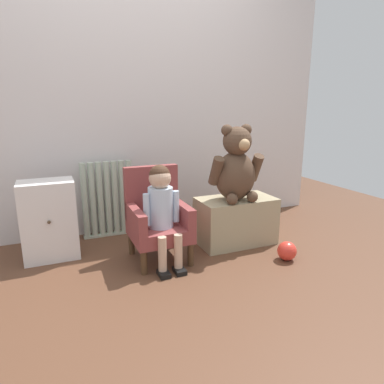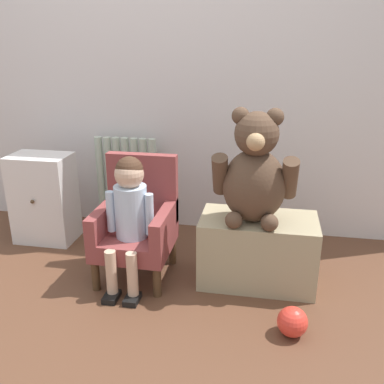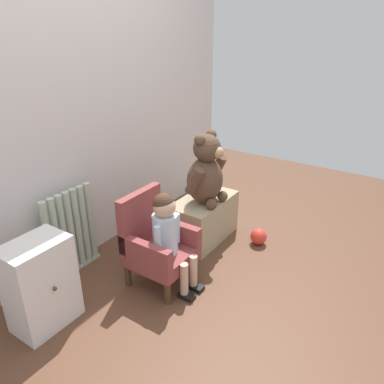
% 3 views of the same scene
% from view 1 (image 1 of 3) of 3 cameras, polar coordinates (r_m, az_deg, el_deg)
% --- Properties ---
extents(ground_plane, '(6.00, 6.00, 0.00)m').
position_cam_1_polar(ground_plane, '(2.18, -3.09, -15.47)').
color(ground_plane, brown).
extents(back_wall, '(3.80, 0.05, 2.40)m').
position_cam_1_polar(back_wall, '(3.01, -11.21, 16.24)').
color(back_wall, silver).
rests_on(back_wall, ground_plane).
extents(radiator, '(0.43, 0.05, 0.64)m').
position_cam_1_polar(radiator, '(2.95, -13.82, -1.24)').
color(radiator, '#B4C6B0').
rests_on(radiator, ground_plane).
extents(small_dresser, '(0.37, 0.28, 0.57)m').
position_cam_1_polar(small_dresser, '(2.66, -22.71, -4.34)').
color(small_dresser, white).
rests_on(small_dresser, ground_plane).
extents(child_armchair, '(0.40, 0.41, 0.66)m').
position_cam_1_polar(child_armchair, '(2.47, -5.83, -4.28)').
color(child_armchair, brown).
rests_on(child_armchair, ground_plane).
extents(child_figure, '(0.25, 0.35, 0.70)m').
position_cam_1_polar(child_figure, '(2.32, -5.11, -1.62)').
color(child_figure, silver).
rests_on(child_figure, ground_plane).
extents(low_bench, '(0.61, 0.34, 0.37)m').
position_cam_1_polar(low_bench, '(2.77, 7.29, -4.74)').
color(low_bench, tan).
rests_on(low_bench, ground_plane).
extents(large_teddy_bear, '(0.42, 0.30, 0.58)m').
position_cam_1_polar(large_teddy_bear, '(2.61, 7.34, 4.06)').
color(large_teddy_bear, brown).
rests_on(large_teddy_bear, low_bench).
extents(toy_ball, '(0.14, 0.14, 0.14)m').
position_cam_1_polar(toy_ball, '(2.58, 15.55, -9.44)').
color(toy_ball, red).
rests_on(toy_ball, ground_plane).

